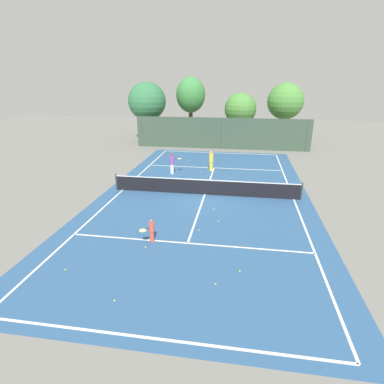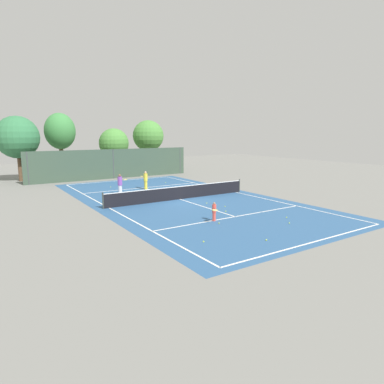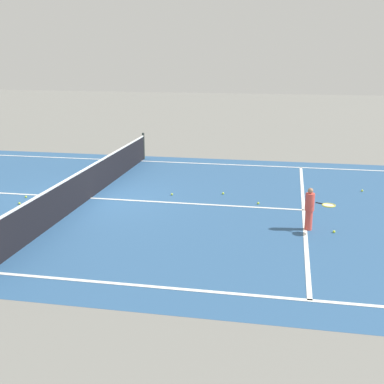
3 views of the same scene
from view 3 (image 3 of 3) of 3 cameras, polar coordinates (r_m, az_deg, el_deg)
ground_plane at (r=15.87m, az=-11.32°, el=-0.69°), size 80.00×80.00×0.00m
court_surface at (r=15.87m, az=-11.32°, el=-0.68°), size 13.00×25.00×0.01m
tennis_net at (r=15.74m, az=-11.42°, el=1.09°), size 11.90×0.10×1.10m
player_2 at (r=13.02m, az=13.17°, el=-1.79°), size 0.62×0.78×1.09m
tennis_ball_1 at (r=15.08m, az=7.44°, el=-1.25°), size 0.07×0.07×0.07m
tennis_ball_2 at (r=15.88m, az=-2.27°, el=-0.26°), size 0.07×0.07×0.07m
tennis_ball_3 at (r=16.40m, az=-18.12°, el=-0.52°), size 0.07×0.07×0.07m
tennis_ball_4 at (r=15.77m, az=-18.78°, el=-1.21°), size 0.07×0.07×0.07m
tennis_ball_6 at (r=16.00m, az=3.51°, el=-0.15°), size 0.07×0.07×0.07m
tennis_ball_9 at (r=13.12m, az=15.63°, el=-4.31°), size 0.07×0.07×0.07m
tennis_ball_10 at (r=17.17m, az=18.53°, el=0.15°), size 0.07×0.07×0.07m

